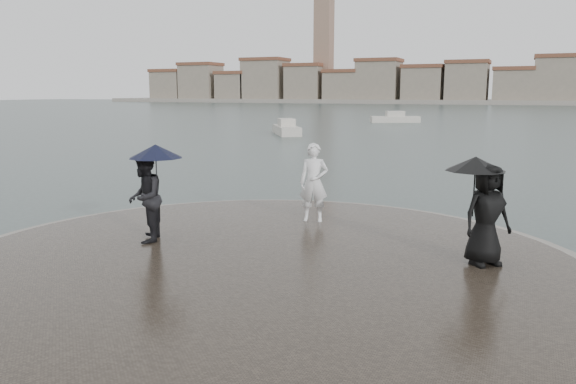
% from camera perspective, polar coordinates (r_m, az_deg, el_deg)
% --- Properties ---
extents(ground, '(400.00, 400.00, 0.00)m').
position_cam_1_polar(ground, '(7.84, -14.48, -16.34)').
color(ground, '#2B3835').
rests_on(ground, ground).
extents(kerb_ring, '(12.50, 12.50, 0.32)m').
position_cam_1_polar(kerb_ring, '(10.54, -2.80, -8.07)').
color(kerb_ring, gray).
rests_on(kerb_ring, ground).
extents(quay_tip, '(11.90, 11.90, 0.36)m').
position_cam_1_polar(quay_tip, '(10.54, -2.80, -7.97)').
color(quay_tip, '#2D261E').
rests_on(quay_tip, ground).
extents(statue, '(0.77, 0.59, 1.89)m').
position_cam_1_polar(statue, '(13.48, 2.64, 0.97)').
color(statue, white).
rests_on(statue, quay_tip).
extents(visitor_left, '(1.32, 1.22, 2.04)m').
position_cam_1_polar(visitor_left, '(11.92, -14.14, 0.45)').
color(visitor_left, black).
rests_on(visitor_left, quay_tip).
extents(visitor_right, '(1.32, 1.15, 1.95)m').
position_cam_1_polar(visitor_right, '(10.65, 19.30, -1.02)').
color(visitor_right, black).
rests_on(visitor_right, quay_tip).
extents(far_skyline, '(260.00, 20.00, 37.00)m').
position_cam_1_polar(far_skyline, '(166.57, 19.72, 10.32)').
color(far_skyline, gray).
rests_on(far_skyline, ground).
extents(boats, '(9.18, 26.12, 1.50)m').
position_cam_1_polar(boats, '(55.49, 6.27, 6.92)').
color(boats, beige).
rests_on(boats, ground).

